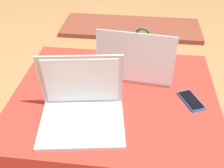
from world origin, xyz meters
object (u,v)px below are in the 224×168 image
object	(u,v)px
laptop_far	(136,65)
backpack	(140,72)
cell_phone	(191,100)
laptop_near	(82,109)

from	to	relation	value
laptop_far	backpack	world-z (taller)	laptop_far
laptop_far	cell_phone	distance (m)	0.32
laptop_far	cell_phone	bearing A→B (deg)	149.97
cell_phone	laptop_far	bearing A→B (deg)	-60.94
laptop_near	backpack	size ratio (longest dim) A/B	0.66
laptop_far	cell_phone	xyz separation A→B (m)	(0.26, -0.18, -0.05)
laptop_near	cell_phone	xyz separation A→B (m)	(0.46, 0.16, -0.05)
laptop_near	backpack	world-z (taller)	laptop_near
cell_phone	backpack	distance (m)	0.58
laptop_near	cell_phone	size ratio (longest dim) A/B	2.43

